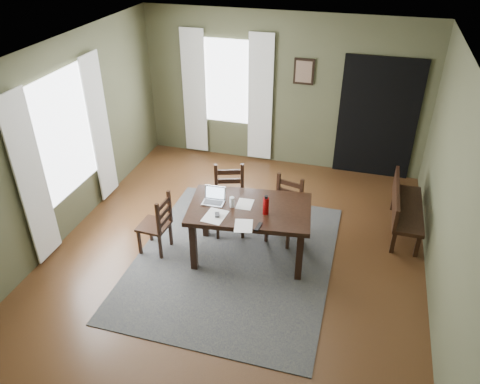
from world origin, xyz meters
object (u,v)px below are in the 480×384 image
(chair_back_left, at_px, (230,201))
(bench, at_px, (403,206))
(water_bottle, at_px, (266,206))
(dining_table, at_px, (250,214))
(chair_end, at_px, (157,225))
(chair_back_right, at_px, (285,211))
(laptop, at_px, (214,198))

(chair_back_left, relative_size, bench, 0.77)
(chair_back_left, xyz_separation_m, water_bottle, (0.67, -0.61, 0.43))
(dining_table, xyz_separation_m, chair_back_left, (-0.44, 0.52, -0.21))
(chair_end, relative_size, water_bottle, 3.34)
(chair_end, distance_m, chair_back_left, 1.10)
(chair_back_right, bearing_deg, laptop, -134.31)
(chair_end, bearing_deg, chair_back_right, 118.48)
(dining_table, xyz_separation_m, water_bottle, (0.23, -0.08, 0.22))
(dining_table, height_order, chair_back_right, chair_back_right)
(chair_back_left, xyz_separation_m, bench, (2.41, 0.65, -0.06))
(chair_end, bearing_deg, chair_back_left, 136.07)
(dining_table, relative_size, chair_end, 1.89)
(dining_table, xyz_separation_m, chair_end, (-1.24, -0.23, -0.26))
(chair_end, relative_size, laptop, 3.03)
(dining_table, relative_size, laptop, 5.73)
(chair_back_right, bearing_deg, bench, 35.51)
(bench, height_order, laptop, laptop)
(chair_back_left, height_order, water_bottle, water_bottle)
(chair_back_right, distance_m, bench, 1.73)
(laptop, bearing_deg, chair_back_right, 29.00)
(chair_back_right, height_order, laptop, laptop)
(dining_table, distance_m, laptop, 0.51)
(dining_table, distance_m, water_bottle, 0.33)
(laptop, bearing_deg, chair_back_left, 81.53)
(chair_end, xyz_separation_m, bench, (3.21, 1.40, -0.00))
(dining_table, height_order, water_bottle, water_bottle)
(chair_end, bearing_deg, bench, 116.49)
(chair_end, distance_m, water_bottle, 1.55)
(chair_back_right, relative_size, laptop, 3.20)
(chair_end, height_order, bench, chair_end)
(dining_table, distance_m, bench, 2.31)
(dining_table, relative_size, chair_back_right, 1.79)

